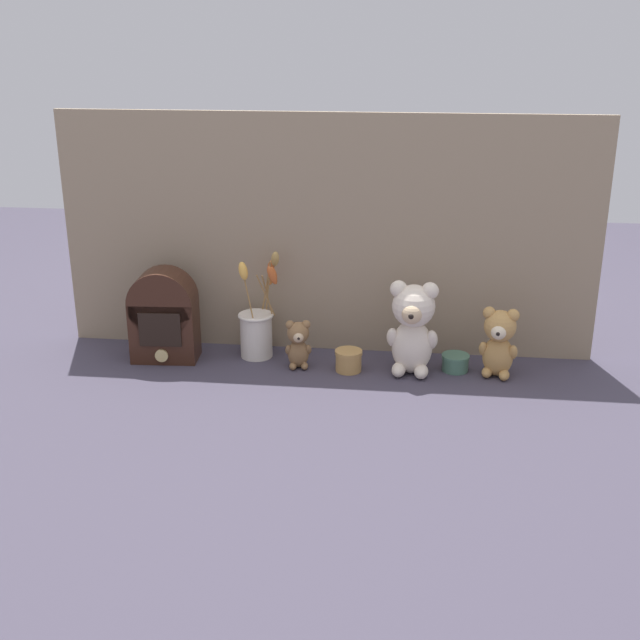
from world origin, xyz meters
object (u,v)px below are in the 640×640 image
at_px(teddy_bear_large, 413,326).
at_px(flower_vase, 257,327).
at_px(decorative_tin_short, 455,362).
at_px(vintage_radio, 164,315).
at_px(decorative_tin_tall, 349,360).
at_px(teddy_bear_small, 298,343).
at_px(teddy_bear_medium, 499,341).

height_order(teddy_bear_large, flower_vase, flower_vase).
bearing_deg(flower_vase, decorative_tin_short, -3.80).
xyz_separation_m(flower_vase, decorative_tin_short, (0.58, -0.04, -0.07)).
relative_size(teddy_bear_large, decorative_tin_short, 3.42).
bearing_deg(vintage_radio, decorative_tin_short, 0.74).
height_order(decorative_tin_tall, decorative_tin_short, decorative_tin_tall).
bearing_deg(teddy_bear_small, decorative_tin_short, 3.73).
xyz_separation_m(teddy_bear_large, vintage_radio, (-0.72, 0.02, -0.00)).
relative_size(teddy_bear_small, decorative_tin_tall, 1.83).
xyz_separation_m(teddy_bear_small, vintage_radio, (-0.40, 0.02, 0.06)).
bearing_deg(teddy_bear_small, flower_vase, 152.78).
xyz_separation_m(teddy_bear_large, teddy_bear_medium, (0.24, 0.01, -0.04)).
bearing_deg(teddy_bear_medium, decorative_tin_tall, -178.63).
bearing_deg(decorative_tin_tall, teddy_bear_small, 178.10).
relative_size(vintage_radio, decorative_tin_short, 3.48).
distance_m(teddy_bear_medium, vintage_radio, 0.96).
bearing_deg(decorative_tin_short, teddy_bear_large, -165.97).
bearing_deg(vintage_radio, decorative_tin_tall, -2.45).
height_order(teddy_bear_medium, teddy_bear_small, teddy_bear_medium).
bearing_deg(teddy_bear_large, teddy_bear_small, 179.63).
height_order(teddy_bear_large, decorative_tin_tall, teddy_bear_large).
distance_m(teddy_bear_large, decorative_tin_tall, 0.21).
bearing_deg(decorative_tin_short, vintage_radio, -179.26).
bearing_deg(flower_vase, teddy_bear_medium, -5.16).
xyz_separation_m(teddy_bear_small, decorative_tin_tall, (0.15, -0.00, -0.04)).
height_order(teddy_bear_large, teddy_bear_small, teddy_bear_large).
xyz_separation_m(teddy_bear_medium, vintage_radio, (-0.96, 0.01, 0.03)).
height_order(vintage_radio, decorative_tin_tall, vintage_radio).
bearing_deg(vintage_radio, teddy_bear_small, -2.65).
distance_m(teddy_bear_large, teddy_bear_small, 0.33).
xyz_separation_m(flower_vase, vintage_radio, (-0.27, -0.05, 0.04)).
xyz_separation_m(teddy_bear_small, flower_vase, (-0.13, 0.07, 0.02)).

